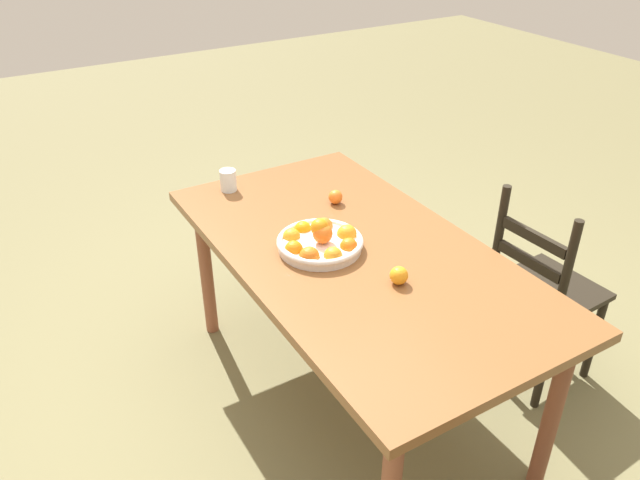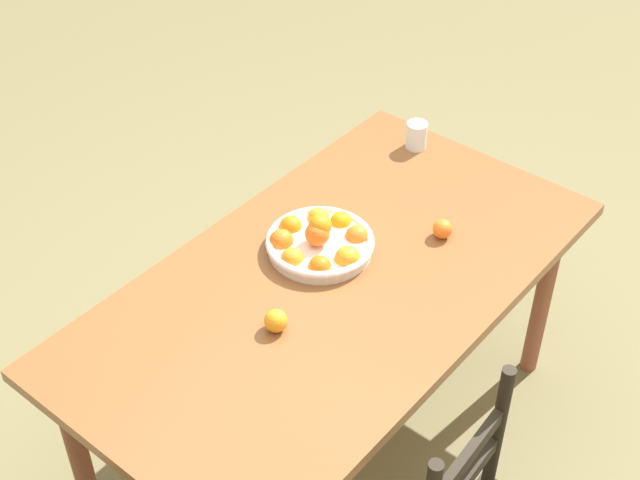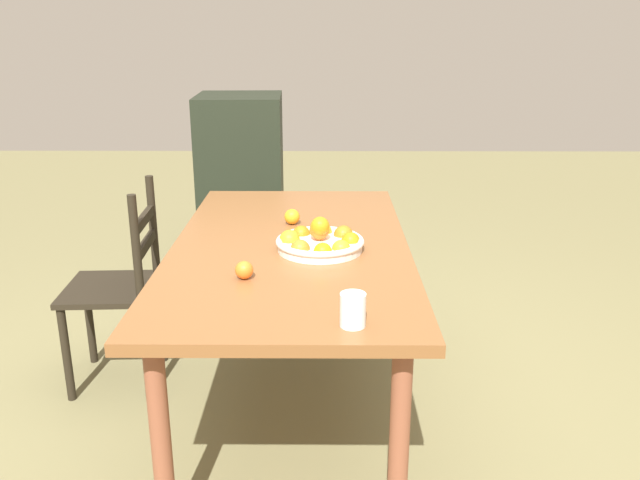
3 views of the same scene
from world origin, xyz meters
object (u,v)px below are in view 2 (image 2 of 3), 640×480
object	(u,v)px
dining_table	(334,298)
orange_loose_0	(442,229)
orange_loose_1	(276,321)
fruit_bowl	(319,242)
drinking_glass	(416,135)

from	to	relation	value
dining_table	orange_loose_0	distance (m)	0.40
orange_loose_1	fruit_bowl	bearing A→B (deg)	-160.08
fruit_bowl	orange_loose_1	world-z (taller)	fruit_bowl
orange_loose_0	fruit_bowl	bearing A→B (deg)	-40.64
fruit_bowl	orange_loose_1	size ratio (longest dim) A/B	5.06
fruit_bowl	orange_loose_0	bearing A→B (deg)	139.36
fruit_bowl	dining_table	bearing A→B (deg)	57.65
orange_loose_0	orange_loose_1	distance (m)	0.64
drinking_glass	fruit_bowl	bearing A→B (deg)	8.40
fruit_bowl	drinking_glass	world-z (taller)	fruit_bowl
orange_loose_1	drinking_glass	size ratio (longest dim) A/B	0.68
dining_table	orange_loose_1	distance (m)	0.28
orange_loose_1	drinking_glass	bearing A→B (deg)	-167.55
drinking_glass	dining_table	bearing A→B (deg)	16.31
fruit_bowl	orange_loose_0	world-z (taller)	fruit_bowl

